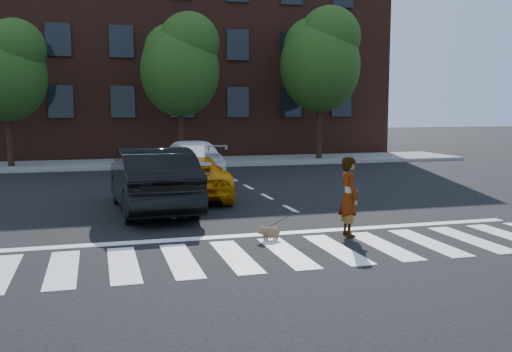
% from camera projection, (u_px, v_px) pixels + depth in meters
% --- Properties ---
extents(ground, '(120.00, 120.00, 0.00)m').
position_uv_depth(ground, '(287.00, 253.00, 10.69)').
color(ground, black).
rests_on(ground, ground).
extents(crosswalk, '(13.00, 2.40, 0.01)m').
position_uv_depth(crosswalk, '(287.00, 253.00, 10.69)').
color(crosswalk, silver).
rests_on(crosswalk, ground).
extents(stop_line, '(12.00, 0.30, 0.01)m').
position_uv_depth(stop_line, '(263.00, 234.00, 12.22)').
color(stop_line, silver).
rests_on(stop_line, ground).
extents(sidewalk_far, '(30.00, 4.00, 0.15)m').
position_uv_depth(sidewalk_far, '(170.00, 163.00, 27.41)').
color(sidewalk_far, slate).
rests_on(sidewalk_far, ground).
extents(building, '(26.00, 10.00, 12.00)m').
position_uv_depth(building, '(152.00, 52.00, 33.86)').
color(building, '#49241A').
rests_on(building, ground).
extents(tree_left, '(3.39, 3.38, 6.50)m').
position_uv_depth(tree_left, '(7.00, 67.00, 24.53)').
color(tree_left, black).
rests_on(tree_left, ground).
extents(tree_mid, '(3.69, 3.69, 7.10)m').
position_uv_depth(tree_mid, '(181.00, 61.00, 26.50)').
color(tree_mid, black).
rests_on(tree_mid, ground).
extents(tree_right, '(4.00, 4.00, 7.70)m').
position_uv_depth(tree_right, '(321.00, 56.00, 28.33)').
color(tree_right, black).
rests_on(tree_right, ground).
extents(taxi, '(2.56, 4.72, 1.26)m').
position_uv_depth(taxi, '(192.00, 177.00, 17.14)').
color(taxi, orange).
rests_on(taxi, ground).
extents(black_sedan, '(2.05, 5.19, 1.68)m').
position_uv_depth(black_sedan, '(152.00, 179.00, 14.94)').
color(black_sedan, black).
rests_on(black_sedan, ground).
extents(white_suv, '(2.24, 5.05, 1.44)m').
position_uv_depth(white_suv, '(190.00, 159.00, 22.34)').
color(white_suv, white).
rests_on(white_suv, ground).
extents(woman, '(0.44, 0.64, 1.69)m').
position_uv_depth(woman, '(349.00, 197.00, 12.01)').
color(woman, '#999999').
rests_on(woman, ground).
extents(dog, '(0.56, 0.31, 0.32)m').
position_uv_depth(dog, '(269.00, 232.00, 11.65)').
color(dog, olive).
rests_on(dog, ground).
extents(taxi_sign, '(0.68, 0.35, 0.32)m').
position_uv_depth(taxi_sign, '(193.00, 152.00, 16.85)').
color(taxi_sign, white).
rests_on(taxi_sign, taxi).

